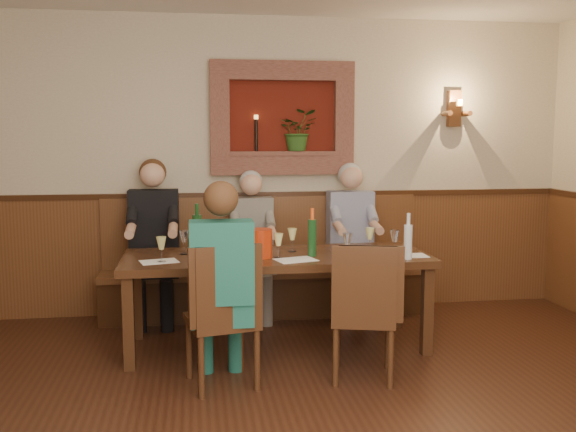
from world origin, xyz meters
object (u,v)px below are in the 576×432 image
Objects in this scene: bench at (264,280)px; person_chair_front at (222,303)px; chair_near_left at (223,344)px; person_bench_mid at (252,258)px; person_bench_left at (154,255)px; spittoon_bucket at (260,243)px; person_bench_right at (352,252)px; wine_bottle_green_b at (197,233)px; water_bottle at (408,241)px; wine_bottle_green_a at (312,237)px; dining_table at (276,264)px; chair_near_right at (363,339)px.

bench is 1.80m from person_chair_front.
chair_near_left is 1.66m from person_bench_mid.
bench is 2.14× the size of person_chair_front.
person_bench_left is 1.30m from spittoon_bucket.
person_bench_mid reaches higher than bench.
person_bench_right reaches higher than wine_bottle_green_b.
bench reaches higher than chair_near_left.
water_bottle is (0.14, -1.17, 0.30)m from person_bench_right.
wine_bottle_green_a is 0.95× the size of wine_bottle_green_b.
bench is 2.03× the size of person_bench_left.
person_bench_right is 1.38m from spittoon_bucket.
chair_near_left is 0.69× the size of person_bench_right.
dining_table is at bearing 58.94° from person_chair_front.
dining_table is 0.85m from person_bench_mid.
bench is (0.00, 0.94, -0.35)m from dining_table.
person_bench_mid is at bearing 132.88° from water_bottle.
water_bottle is (0.97, -1.27, 0.56)m from bench.
person_bench_right reaches higher than spittoon_bucket.
person_bench_right is (0.83, 0.84, -0.08)m from dining_table.
person_bench_right is at bearing -7.32° from bench.
bench is at bearing 90.00° from dining_table.
dining_table is 0.26m from spittoon_bucket.
wine_bottle_green_a reaches higher than dining_table.
person_bench_right reaches higher than dining_table.
person_bench_left is at bearing 96.22° from chair_near_left.
dining_table is at bearing 46.19° from chair_near_left.
person_bench_right is (0.94, -0.00, 0.03)m from person_bench_mid.
water_bottle reaches higher than spittoon_bucket.
person_bench_mid reaches higher than chair_near_right.
spittoon_bucket is (0.86, -0.94, 0.25)m from person_bench_left.
bench is 1.70m from water_bottle.
person_chair_front is at bearing -121.06° from dining_table.
dining_table is 1.67× the size of person_bench_right.
dining_table is 2.48× the size of chair_near_right.
person_bench_left is 4.19× the size of water_bottle.
wine_bottle_green_b is (-0.48, 0.29, 0.05)m from spittoon_bucket.
spittoon_bucket is at bearing 179.47° from wine_bottle_green_a.
wine_bottle_green_a is at bearing -75.69° from bench.
person_bench_right is (1.83, 0.00, -0.02)m from person_bench_left.
spittoon_bucket is at bearing -97.80° from bench.
person_bench_left is at bearing 149.42° from water_bottle.
dining_table is 1.01m from chair_near_right.
person_chair_front is (-1.29, -1.62, -0.02)m from person_bench_right.
bench is 0.28m from person_bench_mid.
wine_bottle_green_b reaches higher than spittoon_bucket.
person_bench_mid is (-0.12, -0.10, 0.24)m from bench.
wine_bottle_green_a is (-0.24, 0.67, 0.62)m from chair_near_right.
spittoon_bucket is at bearing 51.58° from chair_near_left.
person_chair_front is 0.80m from spittoon_bucket.
chair_near_left is 1.72m from person_bench_left.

